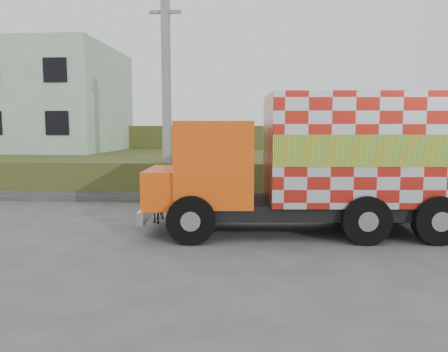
# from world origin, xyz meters

# --- Properties ---
(ground) EXTENTS (120.00, 120.00, 0.00)m
(ground) POSITION_xyz_m (0.00, 0.00, 0.00)
(ground) COLOR #474749
(ground) RESTS_ON ground
(embankment) EXTENTS (40.00, 12.00, 1.50)m
(embankment) POSITION_xyz_m (0.00, 10.00, 0.75)
(embankment) COLOR #374F1A
(embankment) RESTS_ON ground
(embankment_far) EXTENTS (40.00, 12.00, 3.00)m
(embankment_far) POSITION_xyz_m (0.00, 22.00, 1.50)
(embankment_far) COLOR #374F1A
(embankment_far) RESTS_ON ground
(retaining_strip) EXTENTS (16.00, 0.50, 0.40)m
(retaining_strip) POSITION_xyz_m (-2.00, 4.20, 0.20)
(retaining_strip) COLOR #595651
(retaining_strip) RESTS_ON ground
(building) EXTENTS (10.00, 8.00, 6.00)m
(building) POSITION_xyz_m (-11.00, 13.00, 4.50)
(building) COLOR #B1D0B3
(building) RESTS_ON embankment
(utility_pole) EXTENTS (1.20, 0.30, 8.00)m
(utility_pole) POSITION_xyz_m (-1.00, 4.60, 4.08)
(utility_pole) COLOR gray
(utility_pole) RESTS_ON ground
(cargo_truck) EXTENTS (8.51, 3.45, 3.72)m
(cargo_truck) POSITION_xyz_m (4.21, -0.32, 1.91)
(cargo_truck) COLOR black
(cargo_truck) RESTS_ON ground
(cow) EXTENTS (0.71, 1.32, 1.07)m
(cow) POSITION_xyz_m (-0.59, 0.73, 0.53)
(cow) COLOR #361E0D
(cow) RESTS_ON ground
(pedestrian) EXTENTS (0.72, 0.60, 1.68)m
(pedestrian) POSITION_xyz_m (-0.61, 7.05, 2.34)
(pedestrian) COLOR #2C2A27
(pedestrian) RESTS_ON embankment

